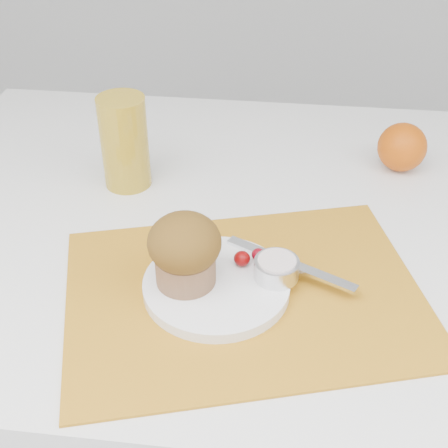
# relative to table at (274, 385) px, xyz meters

# --- Properties ---
(table) EXTENTS (1.20, 0.80, 0.75)m
(table) POSITION_rel_table_xyz_m (0.00, 0.00, 0.00)
(table) COLOR white
(table) RESTS_ON ground
(placemat) EXTENTS (0.52, 0.44, 0.00)m
(placemat) POSITION_rel_table_xyz_m (-0.05, -0.17, 0.38)
(placemat) COLOR #C27F1B
(placemat) RESTS_ON table
(plate) EXTENTS (0.21, 0.21, 0.01)m
(plate) POSITION_rel_table_xyz_m (-0.08, -0.17, 0.39)
(plate) COLOR white
(plate) RESTS_ON placemat
(ramekin) EXTENTS (0.06, 0.06, 0.02)m
(ramekin) POSITION_rel_table_xyz_m (-0.01, -0.15, 0.41)
(ramekin) COLOR silver
(ramekin) RESTS_ON plate
(cream) EXTENTS (0.06, 0.06, 0.01)m
(cream) POSITION_rel_table_xyz_m (-0.01, -0.15, 0.42)
(cream) COLOR silver
(cream) RESTS_ON ramekin
(raspberry_near) EXTENTS (0.02, 0.02, 0.02)m
(raspberry_near) POSITION_rel_table_xyz_m (-0.05, -0.13, 0.40)
(raspberry_near) COLOR #530202
(raspberry_near) RESTS_ON plate
(raspberry_far) EXTENTS (0.02, 0.02, 0.02)m
(raspberry_far) POSITION_rel_table_xyz_m (-0.03, -0.12, 0.40)
(raspberry_far) COLOR #50020B
(raspberry_far) RESTS_ON plate
(butter_knife) EXTENTS (0.17, 0.10, 0.00)m
(butter_knife) POSITION_rel_table_xyz_m (0.01, -0.13, 0.40)
(butter_knife) COLOR silver
(butter_knife) RESTS_ON plate
(orange) EXTENTS (0.08, 0.08, 0.08)m
(orange) POSITION_rel_table_xyz_m (0.18, 0.17, 0.41)
(orange) COLOR #CA5107
(orange) RESTS_ON table
(juice_glass) EXTENTS (0.09, 0.09, 0.15)m
(juice_glass) POSITION_rel_table_xyz_m (-0.26, 0.07, 0.45)
(juice_glass) COLOR #B59422
(juice_glass) RESTS_ON table
(muffin) EXTENTS (0.09, 0.09, 0.10)m
(muffin) POSITION_rel_table_xyz_m (-0.12, -0.17, 0.44)
(muffin) COLOR #8B6243
(muffin) RESTS_ON plate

